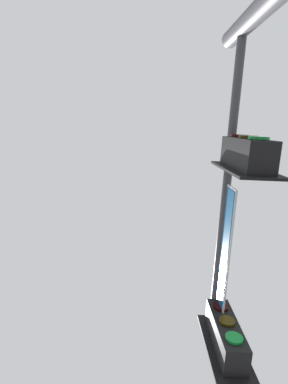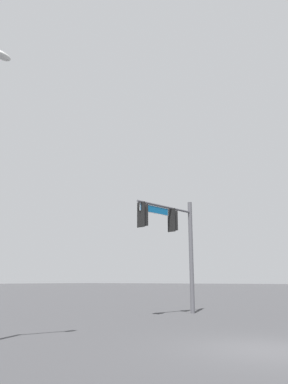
% 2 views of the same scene
% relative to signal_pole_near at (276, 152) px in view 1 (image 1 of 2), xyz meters
% --- Properties ---
extents(signal_pole_near, '(4.57, 0.91, 6.32)m').
position_rel_signal_pole_near_xyz_m(signal_pole_near, '(0.00, 0.00, 0.00)').
color(signal_pole_near, '#47474C').
rests_on(signal_pole_near, ground_plane).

